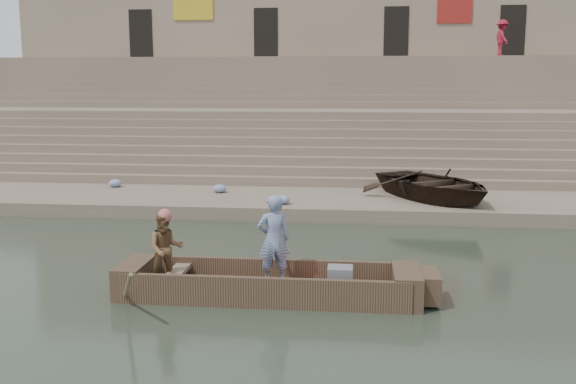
% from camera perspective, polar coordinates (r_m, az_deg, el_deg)
% --- Properties ---
extents(ground, '(120.00, 120.00, 0.00)m').
position_cam_1_polar(ground, '(13.11, -7.91, -8.11)').
color(ground, '#242D22').
rests_on(ground, ground).
extents(lower_landing, '(32.00, 4.00, 0.40)m').
position_cam_1_polar(lower_landing, '(20.69, -2.57, -0.91)').
color(lower_landing, '#81705C').
rests_on(lower_landing, ground).
extents(mid_landing, '(32.00, 3.00, 2.80)m').
position_cam_1_polar(mid_landing, '(27.90, -0.26, 4.31)').
color(mid_landing, '#81705C').
rests_on(mid_landing, ground).
extents(upper_landing, '(32.00, 3.00, 5.20)m').
position_cam_1_polar(upper_landing, '(34.77, 1.04, 7.33)').
color(upper_landing, '#81705C').
rests_on(upper_landing, ground).
extents(ghat_steps, '(32.00, 11.00, 5.20)m').
position_cam_1_polar(ghat_steps, '(29.54, 0.11, 5.38)').
color(ghat_steps, '#81705C').
rests_on(ghat_steps, ground).
extents(building_wall, '(32.00, 5.07, 11.20)m').
position_cam_1_polar(building_wall, '(38.76, 1.59, 12.00)').
color(building_wall, gray).
rests_on(building_wall, ground).
extents(main_rowboat, '(5.00, 1.30, 0.22)m').
position_cam_1_polar(main_rowboat, '(12.34, -1.76, -8.63)').
color(main_rowboat, brown).
rests_on(main_rowboat, ground).
extents(rowboat_trim, '(6.04, 2.63, 2.04)m').
position_cam_1_polar(rowboat_trim, '(12.24, -0.80, -7.80)').
color(rowboat_trim, brown).
rests_on(rowboat_trim, ground).
extents(standing_man, '(0.71, 0.58, 1.69)m').
position_cam_1_polar(standing_man, '(12.21, -1.26, -4.16)').
color(standing_man, navy).
rests_on(standing_man, main_rowboat).
extents(rowing_man, '(0.81, 0.73, 1.37)m').
position_cam_1_polar(rowing_man, '(12.38, -10.59, -4.88)').
color(rowing_man, '#246D36').
rests_on(rowing_man, main_rowboat).
extents(television, '(0.46, 0.42, 0.40)m').
position_cam_1_polar(television, '(12.14, 4.51, -7.43)').
color(television, slate).
rests_on(television, main_rowboat).
extents(beached_rowboat, '(5.19, 5.59, 0.94)m').
position_cam_1_polar(beached_rowboat, '(20.48, 12.61, 0.66)').
color(beached_rowboat, '#2D2116').
rests_on(beached_rowboat, lower_landing).
extents(pedestrian, '(0.82, 1.22, 1.76)m').
position_cam_1_polar(pedestrian, '(34.47, 18.15, 12.63)').
color(pedestrian, maroon).
rests_on(pedestrian, upper_landing).
extents(cloth_bundles, '(10.95, 2.97, 0.26)m').
position_cam_1_polar(cloth_bundles, '(20.65, -2.77, -0.00)').
color(cloth_bundles, '#3F5999').
rests_on(cloth_bundles, lower_landing).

